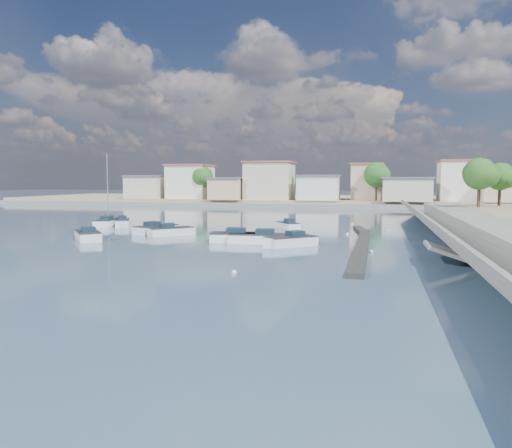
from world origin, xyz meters
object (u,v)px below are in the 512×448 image
at_px(motorboat_d, 288,242).
at_px(motorboat_e, 158,229).
at_px(motorboat_a, 87,236).
at_px(motorboat_f, 287,226).
at_px(motorboat_c, 256,239).
at_px(sailboat, 109,222).
at_px(motorboat_g, 122,223).
at_px(motorboat_b, 173,232).
at_px(motorboat_h, 246,238).

bearing_deg(motorboat_d, motorboat_e, 154.62).
xyz_separation_m(motorboat_a, motorboat_f, (16.58, 14.27, -0.00)).
height_order(motorboat_c, sailboat, sailboat).
bearing_deg(motorboat_e, motorboat_a, -118.60).
distance_m(motorboat_c, motorboat_f, 12.95).
height_order(motorboat_d, motorboat_f, same).
distance_m(motorboat_c, motorboat_g, 22.91).
relative_size(motorboat_b, motorboat_h, 0.68).
bearing_deg(sailboat, motorboat_a, -67.68).
bearing_deg(motorboat_h, motorboat_a, -172.60).
bearing_deg(motorboat_a, motorboat_c, 4.75).
distance_m(motorboat_b, motorboat_f, 13.54).
bearing_deg(motorboat_h, motorboat_d, -25.72).
distance_m(motorboat_b, motorboat_g, 12.64).
height_order(motorboat_d, motorboat_e, same).
relative_size(motorboat_g, motorboat_h, 0.69).
relative_size(motorboat_b, sailboat, 0.49).
height_order(motorboat_b, motorboat_g, same).
bearing_deg(motorboat_b, motorboat_c, -22.81).
height_order(motorboat_g, motorboat_h, same).
distance_m(motorboat_c, sailboat, 24.96).
height_order(motorboat_a, motorboat_h, same).
relative_size(motorboat_b, motorboat_d, 0.99).
relative_size(motorboat_c, motorboat_f, 1.52).
xyz_separation_m(motorboat_a, motorboat_e, (3.89, 7.14, -0.00)).
bearing_deg(motorboat_e, motorboat_d, -25.38).
height_order(motorboat_b, motorboat_e, same).
distance_m(motorboat_a, sailboat, 14.85).
xyz_separation_m(motorboat_d, motorboat_f, (-2.62, 14.39, 0.00)).
xyz_separation_m(motorboat_c, motorboat_g, (-19.59, 11.88, 0.00)).
bearing_deg(motorboat_a, motorboat_f, 40.72).
distance_m(motorboat_d, sailboat, 28.44).
relative_size(motorboat_b, motorboat_c, 0.74).
bearing_deg(motorboat_g, sailboat, 165.75).
bearing_deg(motorboat_b, motorboat_e, 144.71).
bearing_deg(sailboat, motorboat_f, 1.37).
height_order(motorboat_a, motorboat_b, same).
bearing_deg(motorboat_f, motorboat_e, -150.66).
bearing_deg(motorboat_c, motorboat_h, 151.03).
bearing_deg(motorboat_b, motorboat_f, 40.98).
xyz_separation_m(motorboat_b, motorboat_f, (10.22, 8.88, 0.00)).
xyz_separation_m(motorboat_f, motorboat_h, (-1.66, -12.33, 0.00)).
relative_size(motorboat_g, sailboat, 0.50).
bearing_deg(motorboat_a, motorboat_b, 40.31).
distance_m(motorboat_c, motorboat_d, 3.49).
bearing_deg(motorboat_g, motorboat_e, -39.15).
relative_size(motorboat_b, motorboat_e, 0.82).
bearing_deg(motorboat_g, motorboat_c, -31.24).
relative_size(motorboat_a, motorboat_c, 0.83).
xyz_separation_m(motorboat_a, motorboat_g, (-3.57, 13.21, 0.00)).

